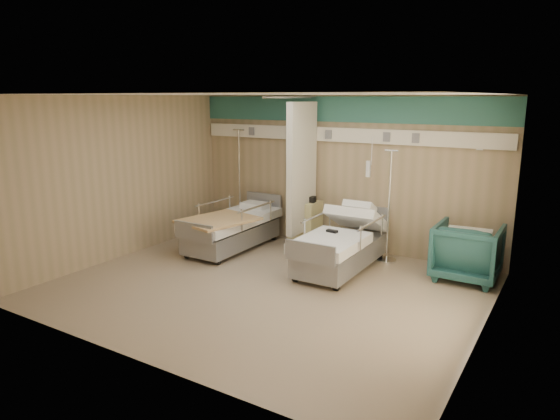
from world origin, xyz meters
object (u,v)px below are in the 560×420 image
object	(u,v)px
bedside_cabinet	(305,224)
iv_stand_left	(240,212)
bed_right	(341,251)
iv_stand_right	(387,239)
visitor_armchair	(467,252)
bed_left	(232,232)

from	to	relation	value
bedside_cabinet	iv_stand_left	bearing A→B (deg)	177.59
bed_right	bedside_cabinet	size ratio (longest dim) A/B	2.54
bedside_cabinet	iv_stand_right	bearing A→B (deg)	-3.22
bed_right	iv_stand_left	xyz separation A→B (m)	(-2.72, 0.97, 0.12)
visitor_armchair	iv_stand_left	size ratio (longest dim) A/B	0.45
bed_right	bed_left	xyz separation A→B (m)	(-2.20, 0.00, 0.00)
bed_left	iv_stand_right	world-z (taller)	iv_stand_right
iv_stand_right	iv_stand_left	distance (m)	3.23
bed_right	visitor_armchair	world-z (taller)	visitor_armchair
bed_left	visitor_armchair	xyz separation A→B (m)	(4.05, 0.60, 0.13)
visitor_armchair	bed_left	bearing A→B (deg)	8.49
bed_right	bed_left	size ratio (longest dim) A/B	1.00
visitor_armchair	bedside_cabinet	bearing A→B (deg)	-5.65
bed_left	bed_right	bearing A→B (deg)	0.00
bed_left	iv_stand_right	bearing A→B (deg)	16.65
visitor_armchair	iv_stand_left	distance (m)	4.59
visitor_armchair	iv_stand_right	distance (m)	1.37
iv_stand_right	iv_stand_left	xyz separation A→B (m)	(-3.22, 0.16, 0.05)
bed_right	iv_stand_right	xyz separation A→B (m)	(0.50, 0.81, 0.08)
bed_left	bedside_cabinet	xyz separation A→B (m)	(1.05, 0.90, 0.11)
visitor_armchair	iv_stand_right	size ratio (longest dim) A/B	0.51
visitor_armchair	iv_stand_left	bearing A→B (deg)	-4.52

